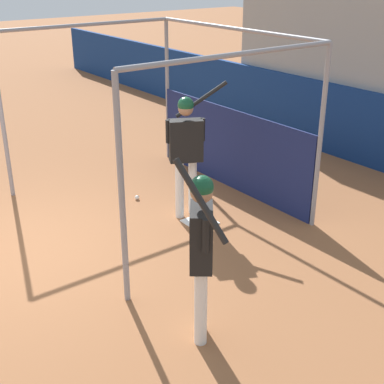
% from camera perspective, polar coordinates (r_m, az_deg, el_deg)
% --- Properties ---
extents(ground_plane, '(60.00, 60.00, 0.00)m').
position_cam_1_polar(ground_plane, '(7.75, -18.19, -6.07)').
color(ground_plane, '#935B38').
extents(outfield_wall, '(24.00, 0.12, 1.43)m').
position_cam_1_polar(outfield_wall, '(11.17, 15.19, 7.34)').
color(outfield_wall, navy).
rests_on(outfield_wall, ground).
extents(batting_cage, '(3.88, 3.29, 2.71)m').
position_cam_1_polar(batting_cage, '(8.80, 1.67, 6.88)').
color(batting_cage, gray).
rests_on(batting_cage, ground).
extents(home_plate, '(0.44, 0.44, 0.02)m').
position_cam_1_polar(home_plate, '(8.15, 0.84, -3.20)').
color(home_plate, white).
rests_on(home_plate, ground).
extents(player_batter, '(0.62, 1.00, 2.03)m').
position_cam_1_polar(player_batter, '(7.98, -0.61, 5.09)').
color(player_batter, white).
rests_on(player_batter, ground).
extents(player_waiting, '(0.77, 0.60, 2.11)m').
position_cam_1_polar(player_waiting, '(5.25, 1.01, -5.56)').
color(player_waiting, white).
rests_on(player_waiting, ground).
extents(baseball, '(0.07, 0.07, 0.07)m').
position_cam_1_polar(baseball, '(8.95, -5.89, -0.58)').
color(baseball, white).
rests_on(baseball, ground).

